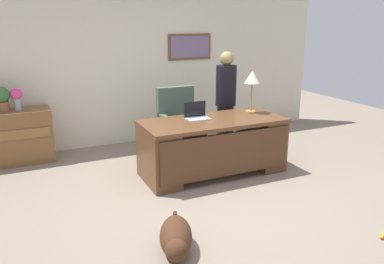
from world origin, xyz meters
name	(u,v)px	position (x,y,z in m)	size (l,w,h in m)	color
ground_plane	(207,197)	(0.00, 0.00, 0.00)	(12.00, 12.00, 0.00)	gray
back_wall	(140,64)	(0.01, 2.60, 1.35)	(7.00, 0.16, 2.70)	beige
desk	(214,145)	(0.41, 0.63, 0.42)	(1.96, 0.86, 0.77)	brown
credenza	(5,138)	(-2.20, 2.25, 0.40)	(1.32, 0.50, 0.80)	brown
armchair	(179,126)	(0.28, 1.53, 0.48)	(0.60, 0.59, 1.07)	#475B4C
person_standing	(226,102)	(1.02, 1.39, 0.83)	(0.32, 0.32, 1.61)	#262323
dog_lying	(176,238)	(-0.79, -0.93, 0.16)	(0.49, 0.72, 0.30)	#472819
laptop	(197,114)	(0.24, 0.81, 0.83)	(0.32, 0.22, 0.22)	#B2B5BA
desk_lamp	(252,80)	(1.11, 0.81, 1.25)	(0.22, 0.22, 0.61)	#9E8447
vase_with_flowers	(16,97)	(-1.98, 2.25, 1.00)	(0.17, 0.17, 0.32)	#97A8BF
potted_plant	(1,98)	(-2.18, 2.25, 1.00)	(0.24, 0.24, 0.36)	brown
dog_toy_bone	(384,235)	(1.17, -1.54, 0.03)	(0.14, 0.05, 0.05)	orange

